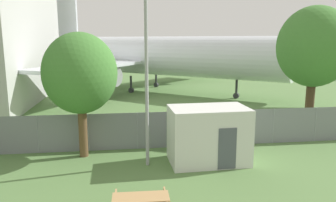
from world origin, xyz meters
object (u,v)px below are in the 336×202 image
(airplane, at_px, (152,56))
(portable_cabin, at_px, (208,135))
(tree_left_of_cabin, at_px, (80,74))
(tree_behind_benches, at_px, (314,47))

(airplane, distance_m, portable_cabin, 22.79)
(tree_left_of_cabin, bearing_deg, portable_cabin, -14.72)
(airplane, bearing_deg, tree_behind_benches, -25.18)
(tree_left_of_cabin, xyz_separation_m, tree_behind_benches, (14.00, 3.33, 1.14))
(portable_cabin, xyz_separation_m, tree_behind_benches, (8.01, 4.91, 3.97))
(airplane, xyz_separation_m, portable_cabin, (0.81, -22.63, -2.60))
(tree_left_of_cabin, bearing_deg, tree_behind_benches, 13.40)
(portable_cabin, distance_m, tree_left_of_cabin, 6.81)
(tree_left_of_cabin, bearing_deg, airplane, 76.17)
(airplane, xyz_separation_m, tree_behind_benches, (8.81, -17.72, 1.37))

